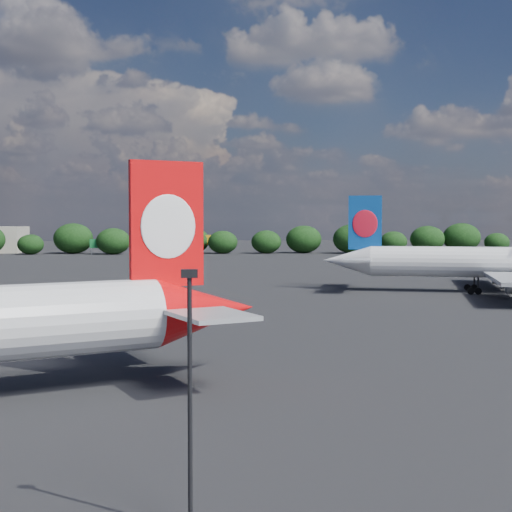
{
  "coord_description": "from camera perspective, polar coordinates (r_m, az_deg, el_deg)",
  "views": [
    {
      "loc": [
        12.6,
        -35.18,
        10.48
      ],
      "look_at": [
        16.0,
        12.0,
        8.0
      ],
      "focal_mm": 50.0,
      "sensor_mm": 36.0,
      "label": 1
    }
  ],
  "objects": [
    {
      "name": "billboard_yellow",
      "position": [
        217.28,
        -4.28,
        1.25
      ],
      "size": [
        5.0,
        0.3,
        5.5
      ],
      "color": "gold",
      "rests_on": "ground"
    },
    {
      "name": "ground",
      "position": [
        96.58,
        -11.61,
        -3.29
      ],
      "size": [
        500.0,
        500.0,
        0.0
      ],
      "primitive_type": "plane",
      "color": "black",
      "rests_on": "ground"
    },
    {
      "name": "apron_lamp_post",
      "position": [
        24.11,
        -5.31,
        -10.06
      ],
      "size": [
        0.55,
        0.3,
        8.82
      ],
      "color": "black",
      "rests_on": "ground"
    },
    {
      "name": "china_southern_airliner",
      "position": [
        105.49,
        17.37,
        -0.54
      ],
      "size": [
        41.85,
        40.1,
        13.84
      ],
      "color": "silver",
      "rests_on": "ground"
    },
    {
      "name": "horizon_treeline",
      "position": [
        215.45,
        -5.17,
        1.28
      ],
      "size": [
        201.68,
        17.24,
        9.13
      ],
      "color": "black",
      "rests_on": "ground"
    },
    {
      "name": "highway_sign",
      "position": [
        213.51,
        -12.36,
        0.96
      ],
      "size": [
        6.0,
        0.3,
        4.5
      ],
      "color": "#156D30",
      "rests_on": "ground"
    }
  ]
}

